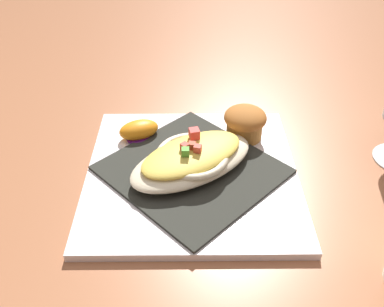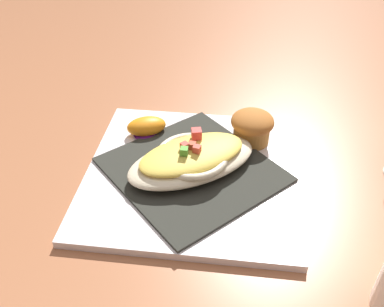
% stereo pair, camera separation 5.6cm
% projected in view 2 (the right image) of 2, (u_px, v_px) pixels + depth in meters
% --- Properties ---
extents(ground_plane, '(2.60, 2.60, 0.00)m').
position_uv_depth(ground_plane, '(192.00, 177.00, 0.59)').
color(ground_plane, '#9E603E').
extents(square_plate, '(0.35, 0.35, 0.01)m').
position_uv_depth(square_plate, '(192.00, 174.00, 0.58)').
color(square_plate, white).
rests_on(square_plate, ground_plane).
extents(folded_napkin, '(0.28, 0.28, 0.00)m').
position_uv_depth(folded_napkin, '(192.00, 169.00, 0.58)').
color(folded_napkin, '#2B2C27').
rests_on(folded_napkin, square_plate).
extents(gratin_dish, '(0.20, 0.15, 0.05)m').
position_uv_depth(gratin_dish, '(192.00, 158.00, 0.57)').
color(gratin_dish, beige).
rests_on(gratin_dish, folded_napkin).
extents(muffin, '(0.06, 0.06, 0.05)m').
position_uv_depth(muffin, '(252.00, 126.00, 0.62)').
color(muffin, '#A36B2D').
rests_on(muffin, square_plate).
extents(orange_garnish, '(0.06, 0.06, 0.03)m').
position_uv_depth(orange_garnish, '(147.00, 127.00, 0.64)').
color(orange_garnish, '#50136A').
rests_on(orange_garnish, square_plate).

